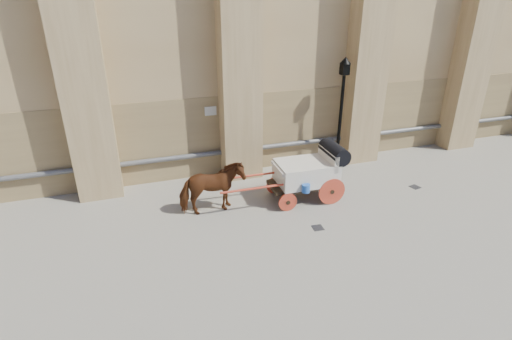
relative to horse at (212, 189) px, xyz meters
name	(u,v)px	position (x,y,z in m)	size (l,w,h in m)	color
ground	(305,217)	(2.64, -1.21, -0.84)	(90.00, 90.00, 0.00)	gray
horse	(212,189)	(0.00, 0.00, 0.00)	(0.91, 1.99, 1.68)	#5A2811
carriage	(310,171)	(3.31, -0.05, 0.16)	(4.28, 1.53, 1.86)	black
street_lamp	(341,111)	(5.43, 1.93, 1.45)	(0.40, 0.40, 4.27)	black
drain_grate_near	(318,228)	(2.75, -1.88, -0.83)	(0.32, 0.32, 0.01)	black
drain_grate_far	(415,187)	(7.25, -0.56, -0.83)	(0.32, 0.32, 0.01)	black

